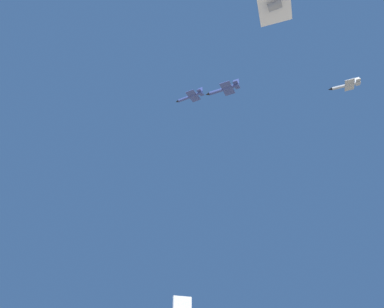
# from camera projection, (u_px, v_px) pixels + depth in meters

# --- Properties ---
(chase_jet_left_wing) EXTENTS (12.76, 12.90, 4.00)m
(chase_jet_left_wing) POSITION_uv_depth(u_px,v_px,m) (224.00, 89.00, 132.17)
(chase_jet_left_wing) COLOR #38478C
(chase_jet_trailing) EXTENTS (12.21, 13.39, 4.00)m
(chase_jet_trailing) POSITION_uv_depth(u_px,v_px,m) (190.00, 97.00, 153.05)
(chase_jet_trailing) COLOR #38478C
(chase_jet_high_escort) EXTENTS (13.24, 12.40, 4.00)m
(chase_jet_high_escort) POSITION_uv_depth(u_px,v_px,m) (346.00, 85.00, 155.52)
(chase_jet_high_escort) COLOR #999EA3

